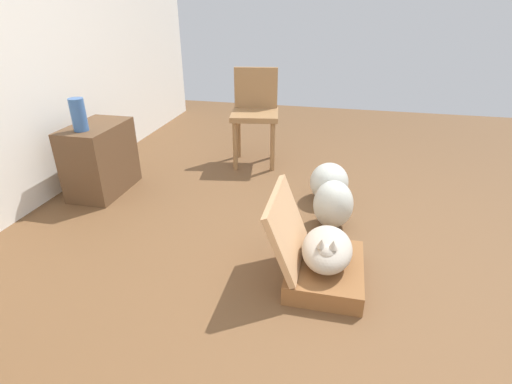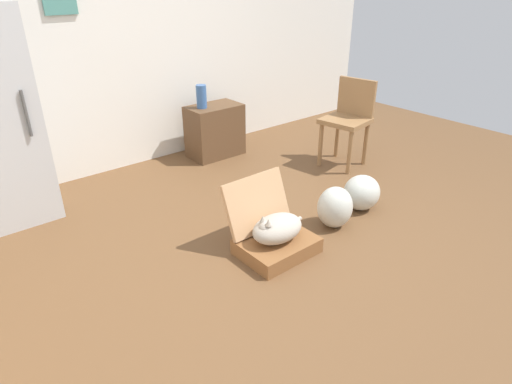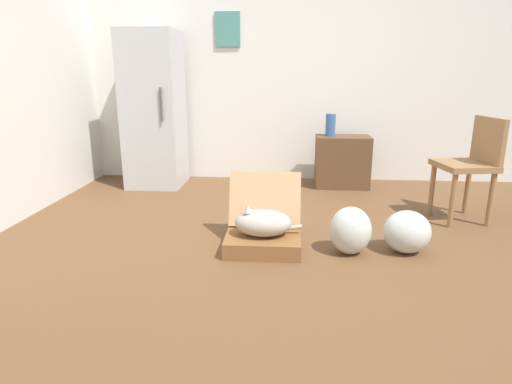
# 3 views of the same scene
# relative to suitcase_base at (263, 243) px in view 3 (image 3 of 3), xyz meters

# --- Properties ---
(ground_plane) EXTENTS (7.68, 7.68, 0.00)m
(ground_plane) POSITION_rel_suitcase_base_xyz_m (0.25, 0.05, -0.06)
(ground_plane) COLOR brown
(ground_plane) RESTS_ON ground
(wall_back) EXTENTS (6.40, 0.15, 2.60)m
(wall_back) POSITION_rel_suitcase_base_xyz_m (0.25, 2.31, 1.24)
(wall_back) COLOR silver
(wall_back) RESTS_ON ground
(wall_left) EXTENTS (0.12, 4.80, 2.60)m
(wall_left) POSITION_rel_suitcase_base_xyz_m (-2.21, 0.60, 1.24)
(wall_left) COLOR silver
(wall_left) RESTS_ON ground
(suitcase_base) EXTENTS (0.54, 0.42, 0.12)m
(suitcase_base) POSITION_rel_suitcase_base_xyz_m (0.00, 0.00, 0.00)
(suitcase_base) COLOR brown
(suitcase_base) RESTS_ON ground
(suitcase_lid) EXTENTS (0.54, 0.19, 0.41)m
(suitcase_lid) POSITION_rel_suitcase_base_xyz_m (0.00, 0.23, 0.26)
(suitcase_lid) COLOR tan
(suitcase_lid) RESTS_ON suitcase_base
(cat) EXTENTS (0.49, 0.28, 0.23)m
(cat) POSITION_rel_suitcase_base_xyz_m (-0.01, 0.00, 0.16)
(cat) COLOR #B2A899
(cat) RESTS_ON suitcase_base
(plastic_bag_white) EXTENTS (0.30, 0.28, 0.34)m
(plastic_bag_white) POSITION_rel_suitcase_base_xyz_m (0.62, -0.01, 0.11)
(plastic_bag_white) COLOR silver
(plastic_bag_white) RESTS_ON ground
(plastic_bag_clear) EXTENTS (0.33, 0.30, 0.31)m
(plastic_bag_clear) POSITION_rel_suitcase_base_xyz_m (1.03, 0.04, 0.10)
(plastic_bag_clear) COLOR silver
(plastic_bag_clear) RESTS_ON ground
(refrigerator) EXTENTS (0.60, 0.65, 1.70)m
(refrigerator) POSITION_rel_suitcase_base_xyz_m (-1.33, 1.85, 0.79)
(refrigerator) COLOR #B7BABC
(refrigerator) RESTS_ON ground
(side_table) EXTENTS (0.59, 0.36, 0.57)m
(side_table) POSITION_rel_suitcase_base_xyz_m (0.78, 1.90, 0.23)
(side_table) COLOR brown
(side_table) RESTS_ON ground
(vase_tall) EXTENTS (0.11, 0.11, 0.24)m
(vase_tall) POSITION_rel_suitcase_base_xyz_m (0.63, 1.91, 0.64)
(vase_tall) COLOR #38609E
(vase_tall) RESTS_ON side_table
(chair) EXTENTS (0.49, 0.50, 0.90)m
(chair) POSITION_rel_suitcase_base_xyz_m (1.73, 0.81, 0.45)
(chair) COLOR olive
(chair) RESTS_ON ground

